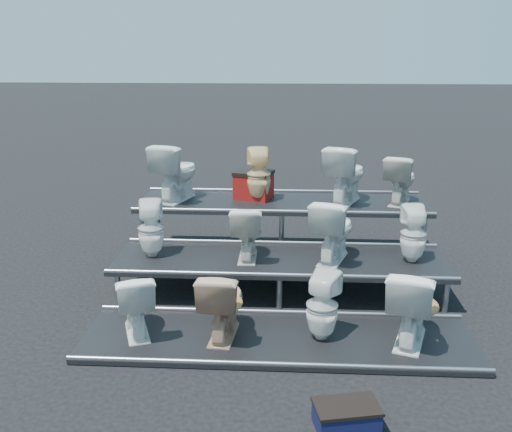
# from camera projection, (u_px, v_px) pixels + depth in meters

# --- Properties ---
(ground) EXTENTS (80.00, 80.00, 0.00)m
(ground) POSITION_uv_depth(u_px,v_px,m) (280.00, 291.00, 7.40)
(ground) COLOR black
(ground) RESTS_ON ground
(tier_front) EXTENTS (4.20, 1.20, 0.06)m
(tier_front) POSITION_uv_depth(u_px,v_px,m) (278.00, 339.00, 6.15)
(tier_front) COLOR black
(tier_front) RESTS_ON ground
(tier_mid) EXTENTS (4.20, 1.20, 0.46)m
(tier_mid) POSITION_uv_depth(u_px,v_px,m) (280.00, 275.00, 7.33)
(tier_mid) COLOR black
(tier_mid) RESTS_ON ground
(tier_back) EXTENTS (4.20, 1.20, 0.86)m
(tier_back) POSITION_uv_depth(u_px,v_px,m) (282.00, 229.00, 8.51)
(tier_back) COLOR black
(tier_back) RESTS_ON ground
(toilet_0) EXTENTS (0.62, 0.80, 0.72)m
(toilet_0) POSITION_uv_depth(u_px,v_px,m) (135.00, 303.00, 6.12)
(toilet_0) COLOR white
(toilet_0) RESTS_ON tier_front
(toilet_1) EXTENTS (0.50, 0.79, 0.77)m
(toilet_1) POSITION_uv_depth(u_px,v_px,m) (222.00, 303.00, 6.06)
(toilet_1) COLOR tan
(toilet_1) RESTS_ON tier_front
(toilet_2) EXTENTS (0.45, 0.45, 0.75)m
(toilet_2) POSITION_uv_depth(u_px,v_px,m) (322.00, 306.00, 6.00)
(toilet_2) COLOR white
(toilet_2) RESTS_ON tier_front
(toilet_3) EXTENTS (0.71, 0.93, 0.84)m
(toilet_3) POSITION_uv_depth(u_px,v_px,m) (412.00, 304.00, 5.94)
(toilet_3) COLOR white
(toilet_3) RESTS_ON tier_front
(toilet_4) EXTENTS (0.38, 0.39, 0.73)m
(toilet_4) POSITION_uv_depth(u_px,v_px,m) (151.00, 229.00, 7.25)
(toilet_4) COLOR white
(toilet_4) RESTS_ON tier_mid
(toilet_5) EXTENTS (0.40, 0.69, 0.70)m
(toilet_5) POSITION_uv_depth(u_px,v_px,m) (247.00, 232.00, 7.19)
(toilet_5) COLOR silver
(toilet_5) RESTS_ON tier_mid
(toilet_6) EXTENTS (0.68, 0.89, 0.81)m
(toilet_6) POSITION_uv_depth(u_px,v_px,m) (333.00, 229.00, 7.11)
(toilet_6) COLOR white
(toilet_6) RESTS_ON tier_mid
(toilet_7) EXTENTS (0.33, 0.34, 0.72)m
(toilet_7) POSITION_uv_depth(u_px,v_px,m) (414.00, 234.00, 7.07)
(toilet_7) COLOR white
(toilet_7) RESTS_ON tier_mid
(toilet_8) EXTENTS (0.72, 0.94, 0.85)m
(toilet_8) POSITION_uv_depth(u_px,v_px,m) (176.00, 172.00, 8.35)
(toilet_8) COLOR white
(toilet_8) RESTS_ON tier_back
(toilet_9) EXTENTS (0.40, 0.40, 0.78)m
(toilet_9) POSITION_uv_depth(u_px,v_px,m) (259.00, 175.00, 8.30)
(toilet_9) COLOR #F4D190
(toilet_9) RESTS_ON tier_back
(toilet_10) EXTENTS (0.77, 0.95, 0.85)m
(toilet_10) POSITION_uv_depth(u_px,v_px,m) (346.00, 174.00, 8.22)
(toilet_10) COLOR white
(toilet_10) RESTS_ON tier_back
(toilet_11) EXTENTS (0.63, 0.79, 0.71)m
(toilet_11) POSITION_uv_depth(u_px,v_px,m) (400.00, 179.00, 8.19)
(toilet_11) COLOR silver
(toilet_11) RESTS_ON tier_back
(red_crate) EXTENTS (0.61, 0.54, 0.37)m
(red_crate) POSITION_uv_depth(u_px,v_px,m) (254.00, 187.00, 8.49)
(red_crate) COLOR maroon
(red_crate) RESTS_ON tier_back
(step_stool) EXTENTS (0.57, 0.41, 0.19)m
(step_stool) POSITION_uv_depth(u_px,v_px,m) (346.00, 418.00, 4.76)
(step_stool) COLOR #0F1136
(step_stool) RESTS_ON ground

